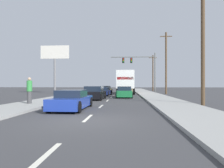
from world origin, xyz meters
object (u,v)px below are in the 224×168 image
at_px(box_truck, 126,81).
at_px(car_navy, 103,91).
at_px(car_green, 124,92).
at_px(pedestrian_near_corner, 29,90).
at_px(utility_pole_far, 153,72).
at_px(traffic_signal_mast, 137,64).
at_px(utility_pole_mid, 166,62).
at_px(car_blue, 72,100).
at_px(car_yellow, 106,90).
at_px(utility_pole_near, 203,33).
at_px(roadside_billboard, 55,59).
at_px(car_black, 94,93).

bearing_deg(box_truck, car_navy, -129.05).
height_order(car_green, pedestrian_near_corner, pedestrian_near_corner).
bearing_deg(box_truck, car_green, -91.35).
distance_m(car_green, utility_pole_far, 25.35).
relative_size(car_green, traffic_signal_mast, 0.53).
bearing_deg(car_navy, utility_pole_mid, 20.61).
distance_m(car_green, utility_pole_mid, 10.88).
bearing_deg(car_green, car_blue, -104.84).
bearing_deg(pedestrian_near_corner, box_truck, 68.73).
height_order(car_yellow, utility_pole_near, utility_pole_near).
bearing_deg(roadside_billboard, car_black, -56.19).
bearing_deg(utility_pole_near, car_black, 147.99).
bearing_deg(car_navy, utility_pole_far, 64.71).
bearing_deg(car_yellow, car_green, -74.20).
xyz_separation_m(car_blue, utility_pole_mid, (9.39, 19.56, 4.31)).
relative_size(car_blue, utility_pole_far, 0.54).
relative_size(car_black, car_blue, 0.93).
xyz_separation_m(car_navy, car_black, (-0.03, -7.78, 0.06)).
xyz_separation_m(car_green, roadside_billboard, (-11.54, 9.23, 5.20)).
xyz_separation_m(utility_pole_near, utility_pole_mid, (0.59, 16.72, -0.38)).
relative_size(car_navy, car_green, 1.04).
relative_size(car_yellow, pedestrian_near_corner, 2.41).
distance_m(car_green, utility_pole_near, 11.56).
bearing_deg(car_blue, car_black, 89.37).
distance_m(utility_pole_mid, utility_pole_far, 16.46).
relative_size(car_navy, traffic_signal_mast, 0.55).
relative_size(car_black, utility_pole_near, 0.40).
relative_size(car_blue, car_green, 0.98).
xyz_separation_m(traffic_signal_mast, roadside_billboard, (-13.83, -6.09, 0.33)).
height_order(car_navy, utility_pole_far, utility_pole_far).
height_order(car_green, traffic_signal_mast, traffic_signal_mast).
distance_m(car_navy, utility_pole_mid, 10.81).
height_order(car_blue, box_truck, box_truck).
relative_size(utility_pole_near, utility_pole_far, 1.23).
relative_size(car_black, box_truck, 0.46).
bearing_deg(utility_pole_near, traffic_signal_mast, 97.98).
bearing_deg(traffic_signal_mast, car_blue, -101.28).
xyz_separation_m(car_navy, roadside_billboard, (-8.54, 4.93, 5.23)).
distance_m(car_black, utility_pole_far, 29.52).
bearing_deg(utility_pole_far, car_blue, -104.83).
height_order(car_blue, car_green, car_green).
xyz_separation_m(car_yellow, car_black, (0.29, -15.23, 0.03)).
distance_m(car_black, utility_pole_mid, 15.22).
bearing_deg(car_green, box_truck, 88.65).
xyz_separation_m(utility_pole_far, roadside_billboard, (-17.96, -15.01, 1.50)).
bearing_deg(roadside_billboard, box_truck, -4.83).
relative_size(box_truck, car_green, 1.99).
bearing_deg(utility_pole_near, car_green, 122.47).
relative_size(traffic_signal_mast, utility_pole_mid, 0.90).
bearing_deg(traffic_signal_mast, roadside_billboard, -156.24).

